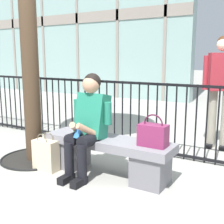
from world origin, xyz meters
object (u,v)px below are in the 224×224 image
Objects in this scene: stone_bench at (108,153)px; bystander_at_railing at (221,84)px; handbag_on_bench at (153,135)px; seated_person_with_phone at (88,122)px; shopping_bag at (46,155)px.

stone_bench is 0.94× the size of bystander_at_railing.
handbag_on_bench is 1.88m from bystander_at_railing.
bystander_at_railing is (0.33, 1.80, 0.43)m from handbag_on_bench.
bystander_at_railing is (0.91, 1.79, 0.73)m from stone_bench.
seated_person_with_phone is 2.52× the size of shopping_bag.
bystander_at_railing is at bearing 63.03° from stone_bench.
stone_bench is at bearing -116.97° from bystander_at_railing.
bystander_at_railing is at bearing 60.14° from seated_person_with_phone.
handbag_on_bench is (0.77, 0.12, -0.07)m from seated_person_with_phone.
stone_bench is 0.66m from handbag_on_bench.
seated_person_with_phone is at bearing -119.86° from bystander_at_railing.
seated_person_with_phone reaches higher than shopping_bag.
handbag_on_bench reaches higher than shopping_bag.
bystander_at_railing reaches higher than seated_person_with_phone.
shopping_bag is (-0.54, -0.16, -0.45)m from seated_person_with_phone.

